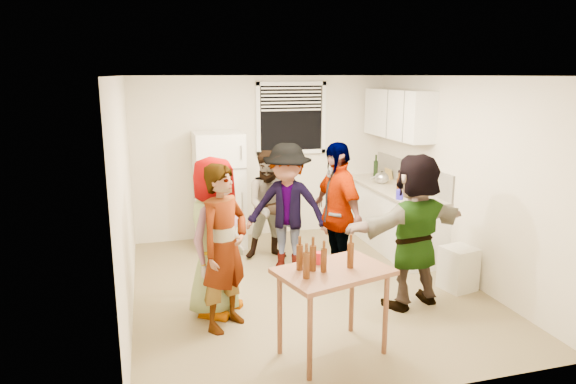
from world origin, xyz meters
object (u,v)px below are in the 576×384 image
object	(u,v)px
red_cup	(319,264)
guest_back_right	(287,269)
serving_table	(332,353)
guest_stripe	(227,326)
beer_bottle_table	(324,272)
guest_black	(335,281)
guest_back_left	(272,257)
kettle	(382,184)
refrigerator	(219,190)
blue_cup	(399,199)
beer_bottle_counter	(398,193)
guest_grey	(217,311)
wine_bottle	(375,178)
guest_orange	(411,304)
trash_bin	(458,269)

from	to	relation	value
red_cup	guest_back_right	size ratio (longest dim) A/B	0.06
serving_table	guest_stripe	xyz separation A→B (m)	(-0.86, 0.79, 0.00)
beer_bottle_table	guest_black	world-z (taller)	beer_bottle_table
guest_back_left	guest_black	bearing A→B (deg)	-55.67
kettle	beer_bottle_table	bearing A→B (deg)	-111.19
refrigerator	serving_table	world-z (taller)	refrigerator
blue_cup	red_cup	distance (m)	2.48
serving_table	beer_bottle_counter	bearing A→B (deg)	51.59
refrigerator	beer_bottle_counter	bearing A→B (deg)	-24.93
guest_grey	guest_stripe	world-z (taller)	guest_grey
wine_bottle	guest_black	world-z (taller)	wine_bottle
blue_cup	guest_grey	distance (m)	2.82
serving_table	guest_orange	xyz separation A→B (m)	(1.22, 0.75, 0.00)
guest_stripe	beer_bottle_table	bearing A→B (deg)	-88.16
wine_bottle	blue_cup	distance (m)	1.45
guest_orange	red_cup	bearing A→B (deg)	11.81
wine_bottle	guest_back_right	distance (m)	2.35
serving_table	guest_back_left	bearing A→B (deg)	88.52
beer_bottle_table	guest_grey	world-z (taller)	beer_bottle_table
beer_bottle_table	beer_bottle_counter	bearing A→B (deg)	50.38
guest_grey	guest_black	bearing A→B (deg)	-38.09
refrigerator	beer_bottle_counter	xyz separation A→B (m)	(2.35, -1.09, 0.05)
refrigerator	guest_black	world-z (taller)	refrigerator
beer_bottle_counter	serving_table	bearing A→B (deg)	-128.41
guest_black	guest_orange	distance (m)	1.02
red_cup	wine_bottle	bearing A→B (deg)	57.30
guest_grey	guest_back_left	world-z (taller)	guest_back_left
guest_back_right	guest_black	size ratio (longest dim) A/B	0.96
guest_black	guest_back_right	bearing A→B (deg)	-148.60
wine_bottle	red_cup	world-z (taller)	wine_bottle
guest_stripe	guest_black	xyz separation A→B (m)	(1.48, 0.79, 0.00)
kettle	guest_back_right	world-z (taller)	kettle
guest_black	beer_bottle_table	bearing A→B (deg)	-32.88
serving_table	guest_grey	size ratio (longest dim) A/B	0.57
wine_bottle	guest_stripe	world-z (taller)	wine_bottle
guest_black	guest_stripe	bearing A→B (deg)	-70.45
wine_bottle	guest_black	xyz separation A→B (m)	(-1.34, -1.78, -0.90)
beer_bottle_table	red_cup	bearing A→B (deg)	83.68
trash_bin	guest_back_right	xyz separation A→B (m)	(-1.80, 1.16, -0.25)
beer_bottle_counter	beer_bottle_table	world-z (taller)	beer_bottle_counter
kettle	serving_table	distance (m)	3.58
blue_cup	serving_table	bearing A→B (deg)	-130.40
trash_bin	red_cup	distance (m)	2.27
refrigerator	wine_bottle	xyz separation A→B (m)	(2.50, -0.02, 0.05)
beer_bottle_table	trash_bin	bearing A→B (deg)	25.96
kettle	blue_cup	distance (m)	1.00
wine_bottle	guest_orange	world-z (taller)	wine_bottle
guest_grey	guest_orange	bearing A→B (deg)	-64.27
wine_bottle	blue_cup	world-z (taller)	wine_bottle
trash_bin	guest_stripe	world-z (taller)	trash_bin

